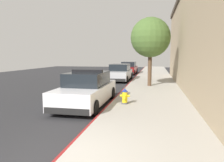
% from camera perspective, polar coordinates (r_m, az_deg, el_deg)
% --- Properties ---
extents(ground_plane, '(30.68, 60.00, 0.20)m').
position_cam_1_polar(ground_plane, '(15.42, -12.16, -2.42)').
color(ground_plane, '#2B2B2D').
extents(sidewalk_pavement, '(3.66, 60.00, 0.15)m').
position_cam_1_polar(sidewalk_pavement, '(14.11, 10.77, -2.52)').
color(sidewalk_pavement, '#ADA89E').
rests_on(sidewalk_pavement, ground).
extents(curb_painted_edge, '(0.08, 60.00, 0.15)m').
position_cam_1_polar(curb_painted_edge, '(14.26, 3.22, -2.31)').
color(curb_painted_edge, maroon).
rests_on(curb_painted_edge, ground).
extents(police_cruiser, '(1.94, 4.84, 1.68)m').
position_cam_1_polar(police_cruiser, '(10.12, -6.70, -2.28)').
color(police_cruiser, white).
rests_on(police_cruiser, ground).
extents(parked_car_silver_ahead, '(1.94, 4.84, 1.56)m').
position_cam_1_polar(parked_car_silver_ahead, '(19.99, 2.13, 2.23)').
color(parked_car_silver_ahead, '#B2B5BA').
rests_on(parked_car_silver_ahead, ground).
extents(parked_car_dark_far, '(1.94, 4.84, 1.56)m').
position_cam_1_polar(parked_car_dark_far, '(27.24, 4.51, 3.44)').
color(parked_car_dark_far, maroon).
rests_on(parked_car_dark_far, ground).
extents(fire_hydrant, '(0.44, 0.40, 0.76)m').
position_cam_1_polar(fire_hydrant, '(9.70, 3.46, -4.10)').
color(fire_hydrant, '#4C4C51').
rests_on(fire_hydrant, sidewalk_pavement).
extents(street_tree, '(2.83, 2.83, 4.90)m').
position_cam_1_polar(street_tree, '(15.68, 10.27, 11.38)').
color(street_tree, brown).
rests_on(street_tree, sidewalk_pavement).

